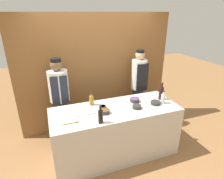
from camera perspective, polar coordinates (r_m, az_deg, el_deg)
ground_plane at (r=3.64m, az=0.96°, el=-18.64°), size 14.00×14.00×0.00m
cabinet_wall at (r=4.00m, az=-4.83°, el=5.05°), size 3.22×0.18×2.40m
counter at (r=3.36m, az=1.01°, el=-12.75°), size 2.13×0.83×0.91m
sauce_bowl_purple at (r=3.36m, az=6.95°, el=-3.15°), size 0.17×0.17×0.06m
sauce_bowl_green at (r=3.12m, az=-2.87°, el=-5.32°), size 0.11×0.11×0.04m
sauce_bowl_red at (r=3.33m, az=13.12°, el=-3.90°), size 0.17×0.17×0.05m
sauce_bowl_brown at (r=2.97m, az=-2.22°, el=-6.66°), size 0.15×0.15×0.06m
sauce_bowl_yellow at (r=3.14m, az=7.57°, el=-5.18°), size 0.15×0.15×0.06m
cutting_board at (r=3.05m, az=-8.92°, el=-6.63°), size 0.34×0.24×0.02m
bottle_soy at (r=2.70m, az=-3.51°, el=-8.12°), size 0.07×0.07×0.27m
bottle_wine at (r=3.51m, az=14.76°, el=-0.98°), size 0.09×0.09×0.32m
bottle_vinegar at (r=3.22m, az=-6.29°, el=-3.24°), size 0.07×0.07×0.22m
bottle_clear at (r=3.37m, az=15.26°, el=-2.65°), size 0.07×0.07×0.23m
wooden_spoon at (r=2.79m, az=-11.89°, el=-9.86°), size 0.22×0.04×0.02m
chef_left at (r=3.62m, az=-15.54°, el=-2.69°), size 0.36×0.36×1.66m
chef_right at (r=4.04m, az=8.04°, el=1.08°), size 0.32×0.32×1.70m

